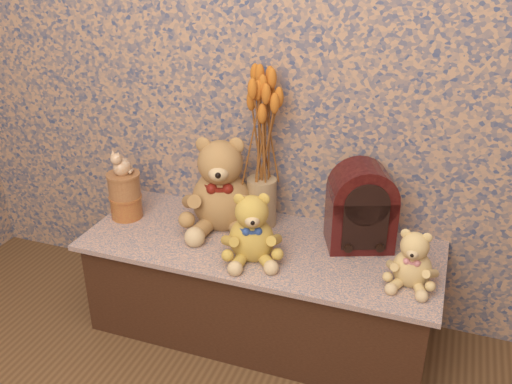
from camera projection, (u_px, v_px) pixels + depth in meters
The scene contains 10 objects.
display_shelf at pixel (260, 287), 2.24m from camera, with size 1.37×0.54×0.41m, color #3A5278.
teddy_large at pixel (221, 179), 2.20m from camera, with size 0.32×0.38×0.41m, color #AC7C42, non-canonical shape.
teddy_medium at pixel (252, 223), 2.00m from camera, with size 0.22×0.26×0.28m, color gold, non-canonical shape.
teddy_small at pixel (414, 255), 1.87m from camera, with size 0.17×0.21×0.22m, color tan, non-canonical shape.
cathedral_radio at pixel (361, 206), 2.07m from camera, with size 0.24×0.17×0.33m, color #33090A, non-canonical shape.
ceramic_vase at pixel (262, 202), 2.25m from camera, with size 0.12×0.12×0.20m, color tan.
dried_stalks at pixel (262, 126), 2.11m from camera, with size 0.23×0.23×0.44m, color #CB6A20, non-canonical shape.
biscuit_tin_lower at pixel (126, 207), 2.33m from camera, with size 0.13×0.13×0.09m, color gold.
biscuit_tin_upper at pixel (124, 186), 2.29m from camera, with size 0.13×0.13×0.10m, color tan.
cat_figurine at pixel (121, 162), 2.24m from camera, with size 0.08×0.09×0.11m, color silver, non-canonical shape.
Camera 1 is at (0.61, -0.51, 1.51)m, focal length 39.23 mm.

